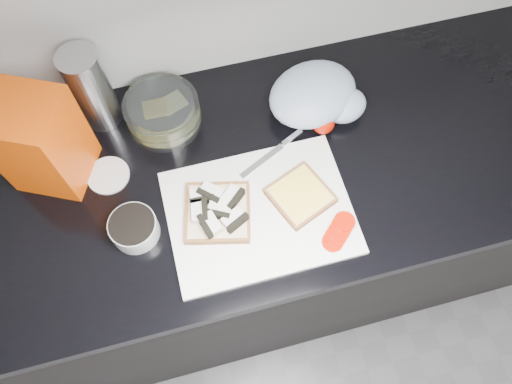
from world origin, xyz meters
TOP-DOWN VIEW (x-y plane):
  - base_cabinet at (0.00, 1.20)m, footprint 3.50×0.60m
  - countertop at (0.00, 1.20)m, footprint 3.50×0.64m
  - cutting_board at (0.06, 1.08)m, footprint 0.40×0.30m
  - bread_left at (-0.03, 1.10)m, footprint 0.17×0.17m
  - bread_right at (0.16, 1.09)m, footprint 0.16×0.16m
  - tomato_slices at (0.21, 0.99)m, footprint 0.09×0.09m
  - knife at (0.15, 1.22)m, footprint 0.17×0.09m
  - seed_tub at (-0.21, 1.10)m, footprint 0.10×0.10m
  - tub_lid at (-0.25, 1.26)m, footprint 0.12×0.12m
  - glass_bowl at (-0.09, 1.37)m, footprint 0.18×0.18m
  - bread_bag at (-0.35, 1.30)m, footprint 0.20×0.19m
  - steel_canister at (-0.24, 1.42)m, footprint 0.09×0.09m
  - grocery_bag at (0.27, 1.32)m, footprint 0.27×0.24m
  - whole_tomatoes at (0.26, 1.25)m, footprint 0.05×0.05m

SIDE VIEW (x-z plane):
  - base_cabinet at x=0.00m, z-range 0.00..0.86m
  - countertop at x=0.00m, z-range 0.86..0.90m
  - tub_lid at x=-0.25m, z-range 0.90..0.91m
  - cutting_board at x=0.06m, z-range 0.90..0.91m
  - knife at x=0.15m, z-range 0.91..0.92m
  - bread_right at x=0.16m, z-range 0.91..0.93m
  - tomato_slices at x=0.21m, z-range 0.91..0.93m
  - bread_left at x=-0.03m, z-range 0.90..0.95m
  - whole_tomatoes at x=0.26m, z-range 0.90..0.95m
  - seed_tub at x=-0.21m, z-range 0.90..0.96m
  - glass_bowl at x=-0.09m, z-range 0.90..0.97m
  - grocery_bag at x=0.27m, z-range 0.90..0.99m
  - steel_canister at x=-0.24m, z-range 0.90..1.11m
  - bread_bag at x=-0.35m, z-range 0.90..1.14m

